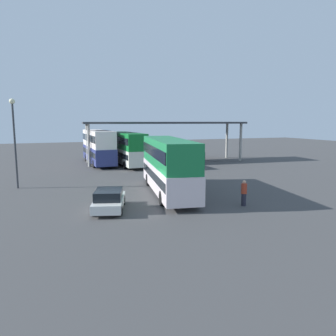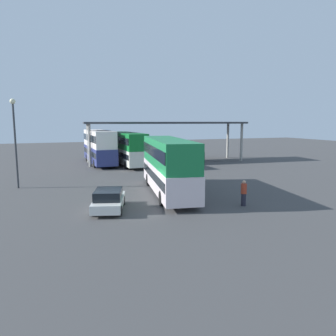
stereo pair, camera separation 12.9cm
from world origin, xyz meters
TOP-DOWN VIEW (x-y plane):
  - ground_plane at (0.00, 0.00)m, footprint 140.00×140.00m
  - double_decker_main at (1.26, 3.79)m, footprint 4.31×11.51m
  - parked_hatchback at (-3.90, 0.66)m, footprint 2.86×4.37m
  - double_decker_near_canopy at (-0.96, 23.32)m, footprint 2.67×11.40m
  - double_decker_mid_row at (2.29, 20.96)m, footprint 2.49×10.94m
  - depot_canopy at (8.04, 22.36)m, footprint 22.27×7.13m
  - lamppost_tall at (-9.77, 10.14)m, footprint 0.44×0.44m
  - pedestrian_waiting at (4.63, -1.43)m, footprint 0.38×0.38m

SIDE VIEW (x-z plane):
  - ground_plane at x=0.00m, z-range 0.00..0.00m
  - parked_hatchback at x=-3.90m, z-range 0.00..1.35m
  - pedestrian_waiting at x=4.63m, z-range 0.00..1.72m
  - double_decker_mid_row at x=2.29m, z-range 0.20..4.33m
  - double_decker_main at x=1.26m, z-range 0.20..4.43m
  - double_decker_near_canopy at x=-0.96m, z-range 0.21..4.58m
  - lamppost_tall at x=-9.77m, z-range 0.99..8.36m
  - depot_canopy at x=8.04m, z-range 2.38..7.85m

